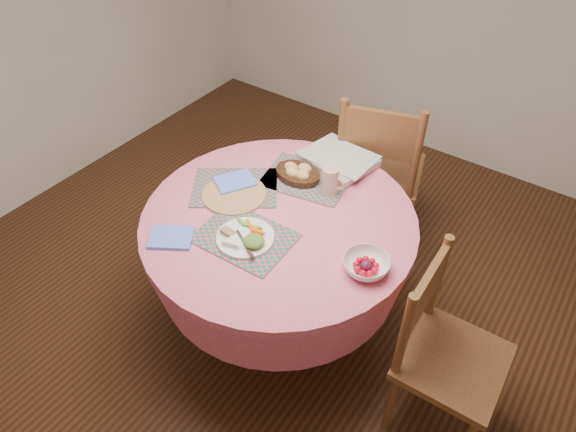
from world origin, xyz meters
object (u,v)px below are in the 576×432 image
at_px(latte_mug, 331,180).
at_px(chair_back, 378,170).
at_px(chair_right, 443,350).
at_px(fruit_bowl, 366,265).
at_px(wicker_trivet, 234,194).
at_px(dining_table, 279,247).
at_px(dinner_plate, 246,238).
at_px(bread_bowl, 298,172).

bearing_deg(latte_mug, chair_back, 90.95).
distance_m(chair_right, chair_back, 1.15).
bearing_deg(chair_back, fruit_bowl, 96.12).
xyz_separation_m(wicker_trivet, latte_mug, (0.35, 0.27, 0.07)).
relative_size(chair_back, latte_mug, 7.65).
height_order(chair_right, wicker_trivet, chair_right).
bearing_deg(latte_mug, fruit_bowl, -41.74).
bearing_deg(dining_table, dinner_plate, -96.06).
bearing_deg(wicker_trivet, latte_mug, 37.74).
distance_m(dining_table, dinner_plate, 0.30).
bearing_deg(bread_bowl, wicker_trivet, -121.06).
xyz_separation_m(dining_table, chair_back, (0.09, 0.83, -0.02)).
relative_size(wicker_trivet, latte_mug, 2.23).
bearing_deg(fruit_bowl, bread_bowl, 148.82).
xyz_separation_m(bread_bowl, fruit_bowl, (0.56, -0.34, -0.01)).
height_order(chair_right, fruit_bowl, chair_right).
distance_m(chair_back, wicker_trivet, 0.93).
relative_size(dinner_plate, fruit_bowl, 1.12).
bearing_deg(wicker_trivet, chair_right, -1.38).
height_order(dining_table, chair_right, chair_right).
relative_size(chair_back, bread_bowl, 4.47).
bearing_deg(chair_back, dining_table, 66.80).
relative_size(chair_back, dinner_plate, 4.16).
height_order(chair_back, wicker_trivet, chair_back).
relative_size(dining_table, fruit_bowl, 5.61).
bearing_deg(bread_bowl, dining_table, -72.19).
distance_m(dinner_plate, fruit_bowl, 0.52).
relative_size(wicker_trivet, dinner_plate, 1.21).
xyz_separation_m(chair_back, fruit_bowl, (0.38, -0.89, 0.24)).
xyz_separation_m(dinner_plate, latte_mug, (0.12, 0.48, 0.05)).
bearing_deg(latte_mug, bread_bowl, 178.41).
height_order(dining_table, fruit_bowl, fruit_bowl).
xyz_separation_m(chair_back, wicker_trivet, (-0.35, -0.83, 0.22)).
distance_m(dining_table, fruit_bowl, 0.52).
xyz_separation_m(chair_back, dinner_plate, (-0.11, -1.04, 0.24)).
bearing_deg(dining_table, bread_bowl, 107.81).
xyz_separation_m(chair_right, latte_mug, (-0.75, 0.30, 0.35)).
bearing_deg(chair_back, chair_right, 114.27).
xyz_separation_m(latte_mug, fruit_bowl, (0.38, -0.33, -0.04)).
distance_m(wicker_trivet, fruit_bowl, 0.73).
height_order(dining_table, latte_mug, latte_mug).
distance_m(chair_back, fruit_bowl, 1.00).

